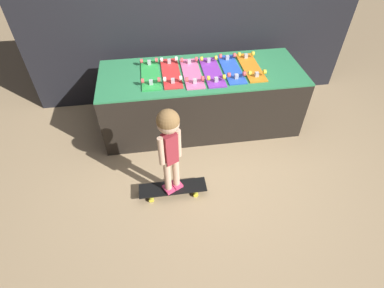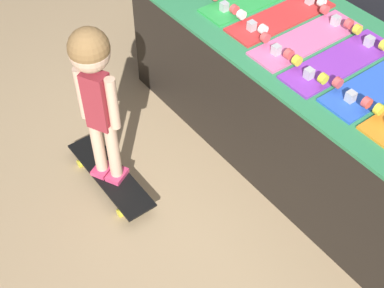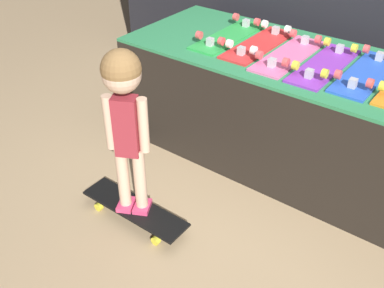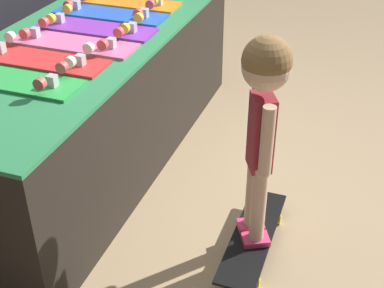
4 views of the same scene
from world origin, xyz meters
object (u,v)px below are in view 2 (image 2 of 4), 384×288
(skateboard_blue_on_rack, at_px, (381,82))
(child, at_px, (94,81))
(skateboard_pink_on_rack, at_px, (306,38))
(skateboard_on_floor, at_px, (110,176))
(skateboard_purple_on_rack, at_px, (339,60))
(skateboard_red_on_rack, at_px, (281,16))

(skateboard_blue_on_rack, xyz_separation_m, child, (-0.84, -1.11, 0.00))
(skateboard_pink_on_rack, height_order, skateboard_blue_on_rack, same)
(skateboard_pink_on_rack, relative_size, skateboard_on_floor, 0.97)
(skateboard_pink_on_rack, xyz_separation_m, skateboard_purple_on_rack, (0.24, -0.00, 0.00))
(skateboard_blue_on_rack, relative_size, skateboard_on_floor, 0.97)
(skateboard_red_on_rack, relative_size, skateboard_blue_on_rack, 1.00)
(skateboard_on_floor, height_order, child, child)
(child, bearing_deg, skateboard_blue_on_rack, 25.96)
(skateboard_red_on_rack, height_order, skateboard_on_floor, skateboard_red_on_rack)
(skateboard_pink_on_rack, height_order, skateboard_purple_on_rack, same)
(skateboard_on_floor, bearing_deg, child, -90.00)
(skateboard_pink_on_rack, bearing_deg, skateboard_red_on_rack, 170.01)
(skateboard_red_on_rack, xyz_separation_m, skateboard_on_floor, (-0.12, -1.13, -0.70))
(skateboard_purple_on_rack, bearing_deg, skateboard_pink_on_rack, 178.95)
(skateboard_red_on_rack, xyz_separation_m, skateboard_purple_on_rack, (0.48, -0.05, 0.00))
(skateboard_purple_on_rack, bearing_deg, skateboard_red_on_rack, 174.45)
(skateboard_blue_on_rack, bearing_deg, skateboard_on_floor, -126.91)
(skateboard_blue_on_rack, height_order, child, child)
(skateboard_pink_on_rack, relative_size, child, 0.68)
(skateboard_red_on_rack, relative_size, skateboard_pink_on_rack, 1.00)
(skateboard_pink_on_rack, relative_size, skateboard_purple_on_rack, 1.00)
(skateboard_pink_on_rack, xyz_separation_m, skateboard_on_floor, (-0.36, -1.09, -0.70))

